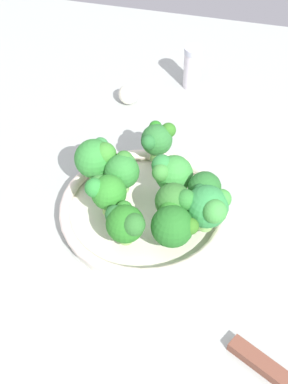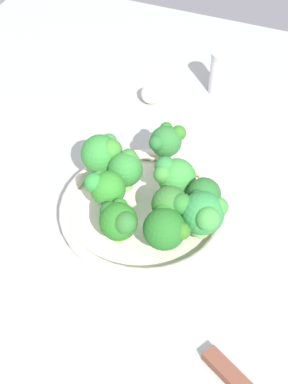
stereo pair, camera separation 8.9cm
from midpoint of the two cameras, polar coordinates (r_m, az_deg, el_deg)
ground_plane at (r=95.35cm, az=5.47°, el=-2.86°), size 130.00×130.00×2.50cm
bowl at (r=92.21cm, az=2.75°, el=-2.12°), size 27.90×27.90×3.30cm
broccoli_floret_0 at (r=87.14cm, az=9.02°, el=-0.52°), size 6.08×5.27×7.14cm
broccoli_floret_1 at (r=90.50cm, az=0.89°, el=2.16°), size 6.24×5.74×7.01cm
broccoli_floret_2 at (r=90.22cm, az=5.81°, el=1.49°), size 6.25×6.64×7.21cm
broccoli_floret_3 at (r=82.96cm, az=5.25°, el=-3.81°), size 7.13×7.19×7.09cm
broccoli_floret_4 at (r=87.27cm, az=-1.07°, el=0.28°), size 5.61×6.38×7.37cm
broccoli_floret_5 at (r=95.47cm, az=4.94°, el=5.07°), size 6.24×5.73×7.20cm
broccoli_floret_6 at (r=85.21cm, az=5.83°, el=-1.52°), size 5.72×6.48×7.41cm
broccoli_floret_7 at (r=84.49cm, az=9.08°, el=-2.35°), size 7.29×7.16×7.93cm
broccoli_floret_8 at (r=83.53cm, az=0.43°, el=-3.07°), size 6.54×6.68×6.87cm
broccoli_floret_9 at (r=92.94cm, az=-1.48°, el=3.84°), size 7.30×7.11×7.64cm
garlic_bulb at (r=115.31cm, az=2.94°, el=9.87°), size 4.04×4.04×4.04cm
pepper_shaker at (r=118.21cm, az=9.80°, el=11.85°), size 3.71×3.71×9.33cm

